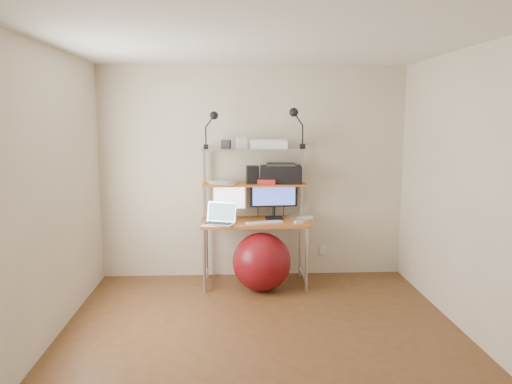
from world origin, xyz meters
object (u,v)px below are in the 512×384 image
monitor_black (274,195)px  printer (281,174)px  exercise_ball (262,262)px  laptop (220,219)px  monitor_silver (229,199)px

monitor_black → printer: size_ratio=1.11×
monitor_black → exercise_ball: size_ratio=0.85×
monitor_black → laptop: monitor_black is taller
monitor_silver → monitor_black: bearing=6.2°
monitor_silver → laptop: bearing=-108.9°
monitor_black → exercise_ball: bearing=-118.0°
monitor_silver → exercise_ball: size_ratio=0.67×
monitor_black → laptop: size_ratio=1.35×
laptop → printer: size_ratio=0.82×
monitor_black → printer: 0.26m
monitor_black → exercise_ball: (-0.16, -0.35, -0.69)m
printer → exercise_ball: (-0.24, -0.39, -0.93)m
laptop → exercise_ball: 0.66m
laptop → exercise_ball: bearing=10.3°
monitor_black → monitor_silver: bearing=179.6°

